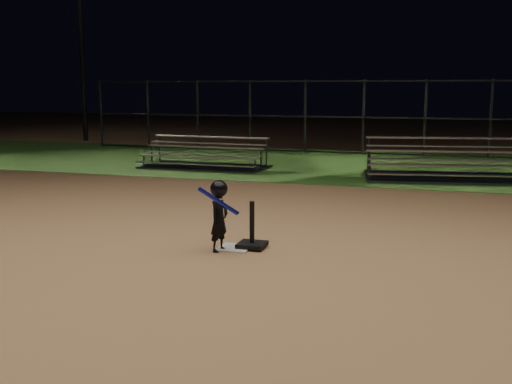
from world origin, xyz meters
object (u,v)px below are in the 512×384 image
(bleacher_left, at_px, (204,162))
(light_pole_left, at_px, (80,21))
(batting_tee, at_px, (252,239))
(home_plate, at_px, (235,248))
(bleacher_right, at_px, (450,171))
(child_batter, at_px, (219,214))

(bleacher_left, distance_m, light_pole_left, 11.73)
(batting_tee, height_order, light_pole_left, light_pole_left)
(light_pole_left, bearing_deg, home_plate, -51.23)
(batting_tee, distance_m, bleacher_left, 8.94)
(bleacher_right, bearing_deg, home_plate, -119.60)
(child_batter, bearing_deg, bleacher_right, -4.34)
(batting_tee, xyz_separation_m, bleacher_right, (2.62, 7.76, 0.07))
(bleacher_right, distance_m, light_pole_left, 17.13)
(bleacher_left, bearing_deg, home_plate, -63.46)
(batting_tee, height_order, bleacher_right, bleacher_right)
(child_batter, bearing_deg, batting_tee, -36.92)
(child_batter, distance_m, bleacher_right, 8.60)
(home_plate, distance_m, bleacher_left, 8.93)
(batting_tee, relative_size, bleacher_right, 0.15)
(home_plate, distance_m, batting_tee, 0.27)
(child_batter, bearing_deg, home_plate, -22.50)
(home_plate, bearing_deg, child_batter, -128.64)
(home_plate, bearing_deg, bleacher_left, 114.89)
(home_plate, xyz_separation_m, batting_tee, (0.23, 0.09, 0.12))
(bleacher_left, xyz_separation_m, light_pole_left, (-8.24, 6.84, 4.77))
(child_batter, xyz_separation_m, bleacher_right, (3.01, 8.05, -0.33))
(home_plate, relative_size, light_pole_left, 0.05)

